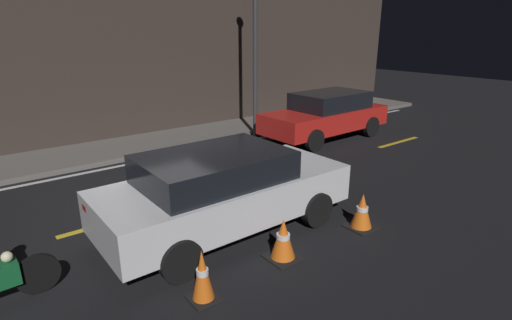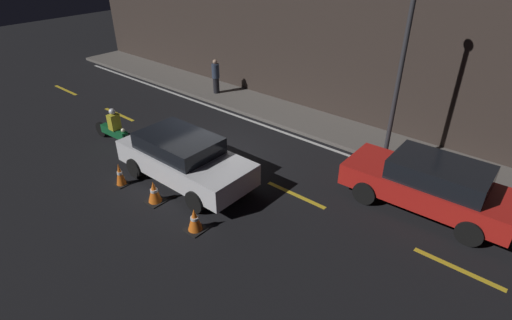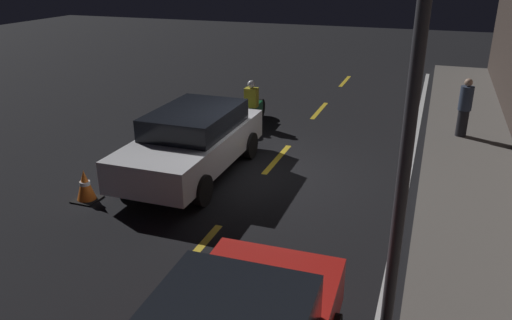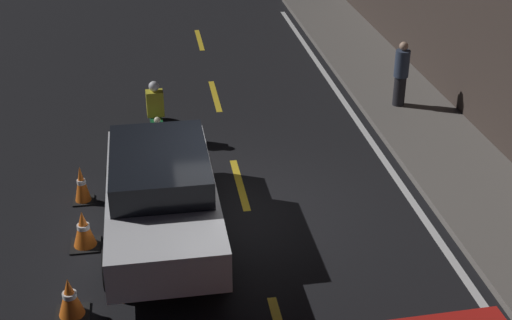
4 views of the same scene
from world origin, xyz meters
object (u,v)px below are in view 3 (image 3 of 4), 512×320
sedan_white (193,140)px  traffic_cone_mid (138,155)px  traffic_cone_far (85,186)px  street_lamp (413,96)px  motorcycle (252,107)px  pedestrian (465,107)px  traffic_cone_near (166,134)px

sedan_white → traffic_cone_mid: sedan_white is taller
traffic_cone_far → street_lamp: bearing=69.6°
sedan_white → motorcycle: bearing=179.4°
motorcycle → traffic_cone_mid: size_ratio=3.39×
sedan_white → pedestrian: (-4.41, 5.72, 0.13)m
sedan_white → traffic_cone_near: sedan_white is taller
sedan_white → traffic_cone_far: sedan_white is taller
pedestrian → traffic_cone_mid: bearing=-56.6°
pedestrian → sedan_white: bearing=-52.3°
traffic_cone_mid → pedestrian: (-4.64, 7.04, 0.59)m
sedan_white → pedestrian: bearing=127.3°
street_lamp → motorcycle: bearing=-149.8°
traffic_cone_near → traffic_cone_mid: bearing=4.4°
motorcycle → traffic_cone_near: 2.91m
motorcycle → pedestrian: bearing=93.9°
traffic_cone_mid → street_lamp: 7.81m
traffic_cone_far → street_lamp: street_lamp is taller
traffic_cone_far → pedestrian: (-6.41, 7.13, 0.60)m
motorcycle → street_lamp: 9.69m
pedestrian → street_lamp: street_lamp is taller
street_lamp → traffic_cone_far: bearing=-110.4°
sedan_white → traffic_cone_mid: 1.41m
motorcycle → traffic_cone_far: motorcycle is taller
sedan_white → traffic_cone_mid: (0.22, -1.32, -0.45)m
sedan_white → traffic_cone_near: (-1.26, -1.43, -0.43)m
sedan_white → street_lamp: (4.27, 4.69, 2.45)m
traffic_cone_mid → street_lamp: (4.04, 6.01, 2.91)m
traffic_cone_near → traffic_cone_far: 3.26m
traffic_cone_far → street_lamp: (2.27, 6.11, 2.92)m
motorcycle → traffic_cone_near: (2.51, -1.44, -0.18)m
traffic_cone_mid → traffic_cone_far: bearing=-3.1°
motorcycle → traffic_cone_near: bearing=-32.2°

